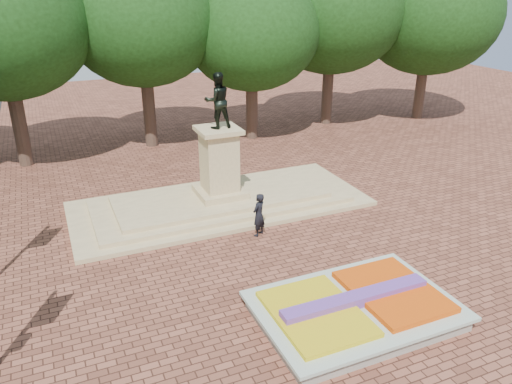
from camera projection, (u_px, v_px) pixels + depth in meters
The scene contains 5 objects.
ground at pixel (298, 293), 17.47m from camera, with size 90.00×90.00×0.00m, color brown.
flower_bed at pixel (356, 308), 16.01m from camera, with size 6.30×4.30×0.91m.
monument at pixel (220, 189), 23.88m from camera, with size 14.00×6.00×6.40m.
tree_row_back at pixel (199, 40), 30.91m from camera, with size 44.80×8.80×10.43m.
pedestrian at pixel (259, 215), 21.07m from camera, with size 0.70×0.46×1.92m, color black.
Camera 1 is at (-7.20, -12.89, 10.09)m, focal length 35.00 mm.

